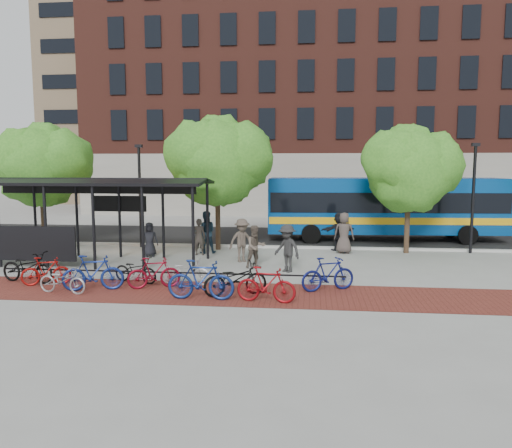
# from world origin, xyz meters

# --- Properties ---
(ground) EXTENTS (160.00, 160.00, 0.00)m
(ground) POSITION_xyz_m (0.00, 0.00, 0.00)
(ground) COLOR #9E9E99
(ground) RESTS_ON ground
(asphalt_street) EXTENTS (160.00, 8.00, 0.01)m
(asphalt_street) POSITION_xyz_m (0.00, 8.00, 0.01)
(asphalt_street) COLOR black
(asphalt_street) RESTS_ON ground
(curb) EXTENTS (160.00, 0.25, 0.12)m
(curb) POSITION_xyz_m (0.00, 4.00, 0.06)
(curb) COLOR #B7B7B2
(curb) RESTS_ON ground
(brick_strip) EXTENTS (24.00, 3.00, 0.01)m
(brick_strip) POSITION_xyz_m (-2.00, -5.00, 0.00)
(brick_strip) COLOR maroon
(brick_strip) RESTS_ON ground
(bike_rack_rail) EXTENTS (12.00, 0.05, 0.95)m
(bike_rack_rail) POSITION_xyz_m (-3.30, -4.10, 0.00)
(bike_rack_rail) COLOR black
(bike_rack_rail) RESTS_ON ground
(building_brick) EXTENTS (55.00, 14.00, 20.00)m
(building_brick) POSITION_xyz_m (10.00, 26.00, 10.00)
(building_brick) COLOR #5B2920
(building_brick) RESTS_ON ground
(building_tower) EXTENTS (22.00, 22.00, 30.00)m
(building_tower) POSITION_xyz_m (-16.00, 40.00, 15.00)
(building_tower) COLOR #7A664C
(building_tower) RESTS_ON ground
(bus_shelter) EXTENTS (10.60, 3.07, 3.60)m
(bus_shelter) POSITION_xyz_m (-8.13, -0.48, 3.00)
(bus_shelter) COLOR black
(bus_shelter) RESTS_ON ground
(tree_a) EXTENTS (4.90, 4.00, 6.18)m
(tree_a) POSITION_xyz_m (-11.91, 3.35, 4.24)
(tree_a) COLOR #382619
(tree_a) RESTS_ON ground
(tree_b) EXTENTS (5.15, 4.20, 6.47)m
(tree_b) POSITION_xyz_m (-2.90, 3.35, 4.46)
(tree_b) COLOR #382619
(tree_b) RESTS_ON ground
(tree_c) EXTENTS (4.66, 3.80, 5.92)m
(tree_c) POSITION_xyz_m (6.09, 3.35, 4.05)
(tree_c) COLOR #382619
(tree_c) RESTS_ON ground
(lamp_post_left) EXTENTS (0.35, 0.20, 5.12)m
(lamp_post_left) POSITION_xyz_m (-7.00, 3.60, 2.75)
(lamp_post_left) COLOR black
(lamp_post_left) RESTS_ON ground
(lamp_post_right) EXTENTS (0.35, 0.20, 5.12)m
(lamp_post_right) POSITION_xyz_m (9.00, 3.60, 2.75)
(lamp_post_right) COLOR black
(lamp_post_right) RESTS_ON ground
(bus) EXTENTS (12.78, 3.57, 3.41)m
(bus) POSITION_xyz_m (5.49, 7.25, 1.96)
(bus) COLOR #07428C
(bus) RESTS_ON ground
(bike_0) EXTENTS (2.23, 1.15, 1.12)m
(bike_0) POSITION_xyz_m (-8.37, -4.29, 0.56)
(bike_0) COLOR black
(bike_0) RESTS_ON ground
(bike_1) EXTENTS (1.71, 1.03, 0.99)m
(bike_1) POSITION_xyz_m (-7.54, -4.57, 0.50)
(bike_1) COLOR maroon
(bike_1) RESTS_ON ground
(bike_2) EXTENTS (1.75, 0.83, 0.88)m
(bike_2) POSITION_xyz_m (-6.43, -5.56, 0.44)
(bike_2) COLOR #97989A
(bike_2) RESTS_ON ground
(bike_3) EXTENTS (2.07, 1.10, 1.20)m
(bike_3) POSITION_xyz_m (-5.60, -5.10, 0.60)
(bike_3) COLOR navy
(bike_3) RESTS_ON ground
(bike_4) EXTENTS (1.84, 1.09, 0.91)m
(bike_4) POSITION_xyz_m (-4.59, -3.87, 0.46)
(bike_4) COLOR black
(bike_4) RESTS_ON ground
(bike_5) EXTENTS (1.82, 1.13, 1.06)m
(bike_5) POSITION_xyz_m (-3.71, -4.57, 0.53)
(bike_5) COLOR maroon
(bike_5) RESTS_ON ground
(bike_6) EXTENTS (1.84, 0.77, 0.94)m
(bike_6) POSITION_xyz_m (-2.79, -3.94, 0.47)
(bike_6) COLOR #BAB9BC
(bike_6) RESTS_ON ground
(bike_7) EXTENTS (2.09, 0.61, 1.25)m
(bike_7) POSITION_xyz_m (-1.82, -5.82, 0.63)
(bike_7) COLOR navy
(bike_7) RESTS_ON ground
(bike_8) EXTENTS (2.18, 1.51, 1.08)m
(bike_8) POSITION_xyz_m (-0.84, -5.21, 0.54)
(bike_8) COLOR black
(bike_8) RESTS_ON ground
(bike_9) EXTENTS (1.87, 0.74, 1.09)m
(bike_9) POSITION_xyz_m (0.20, -5.88, 0.55)
(bike_9) COLOR maroon
(bike_9) RESTS_ON ground
(bike_11) EXTENTS (1.94, 1.28, 1.14)m
(bike_11) POSITION_xyz_m (2.09, -4.29, 0.57)
(bike_11) COLOR navy
(bike_11) RESTS_ON ground
(pedestrian_0) EXTENTS (0.88, 0.71, 1.56)m
(pedestrian_0) POSITION_xyz_m (-5.73, 1.09, 0.78)
(pedestrian_0) COLOR black
(pedestrian_0) RESTS_ON ground
(pedestrian_1) EXTENTS (0.62, 0.42, 1.69)m
(pedestrian_1) POSITION_xyz_m (-3.58, 1.69, 0.84)
(pedestrian_1) COLOR #3B352F
(pedestrian_1) RESTS_ON ground
(pedestrian_2) EXTENTS (1.11, 0.95, 1.98)m
(pedestrian_2) POSITION_xyz_m (-3.38, 2.23, 0.99)
(pedestrian_2) COLOR #1C3143
(pedestrian_2) RESTS_ON ground
(pedestrian_3) EXTENTS (1.38, 1.22, 1.86)m
(pedestrian_3) POSITION_xyz_m (-1.40, 0.31, 0.93)
(pedestrian_3) COLOR #50453B
(pedestrian_3) RESTS_ON ground
(pedestrian_5) EXTENTS (1.80, 1.19, 1.86)m
(pedestrian_5) POSITION_xyz_m (2.88, 3.67, 0.93)
(pedestrian_5) COLOR black
(pedestrian_5) RESTS_ON ground
(pedestrian_6) EXTENTS (1.01, 0.72, 1.93)m
(pedestrian_6) POSITION_xyz_m (3.07, 2.89, 0.97)
(pedestrian_6) COLOR #473D39
(pedestrian_6) RESTS_ON ground
(pedestrian_8) EXTENTS (1.04, 0.96, 1.72)m
(pedestrian_8) POSITION_xyz_m (-0.69, -0.84, 0.86)
(pedestrian_8) COLOR brown
(pedestrian_8) RESTS_ON ground
(pedestrian_9) EXTENTS (1.36, 1.28, 1.85)m
(pedestrian_9) POSITION_xyz_m (0.61, -1.50, 0.92)
(pedestrian_9) COLOR #272727
(pedestrian_9) RESTS_ON ground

